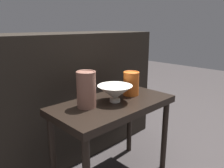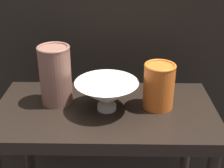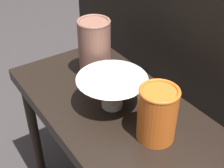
# 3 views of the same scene
# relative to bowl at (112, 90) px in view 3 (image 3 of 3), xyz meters

# --- Properties ---
(table) EXTENTS (0.70, 0.37, 0.51)m
(table) POSITION_rel_bowl_xyz_m (-0.01, 0.01, -0.12)
(table) COLOR black
(table) RESTS_ON ground_plane
(bowl) EXTENTS (0.20, 0.20, 0.09)m
(bowl) POSITION_rel_bowl_xyz_m (0.00, 0.00, 0.00)
(bowl) COLOR silver
(bowl) RESTS_ON table
(vase_textured_left) EXTENTS (0.10, 0.10, 0.19)m
(vase_textured_left) POSITION_rel_bowl_xyz_m (-0.16, 0.05, 0.04)
(vase_textured_left) COLOR brown
(vase_textured_left) RESTS_ON table
(vase_colorful_right) EXTENTS (0.10, 0.10, 0.14)m
(vase_colorful_right) POSITION_rel_bowl_xyz_m (0.16, 0.02, 0.02)
(vase_colorful_right) COLOR orange
(vase_colorful_right) RESTS_ON table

